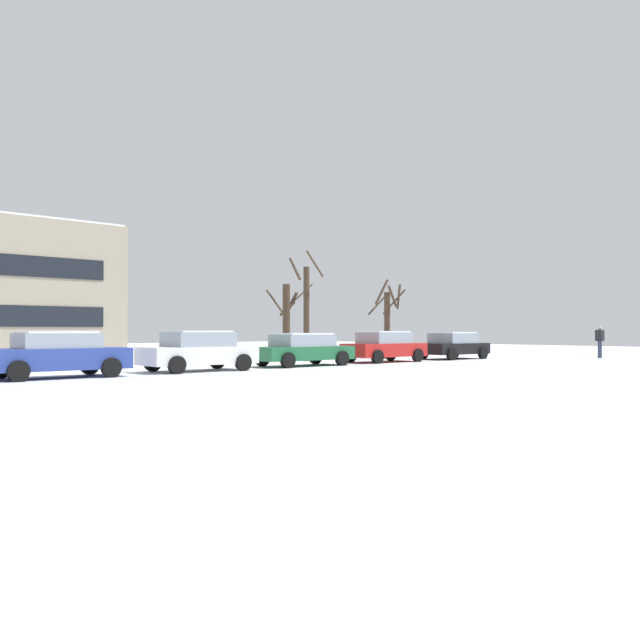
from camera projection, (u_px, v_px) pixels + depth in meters
parked_car_blue at (57, 354)px, 21.02m from camera, size 4.42×2.17×1.50m
parked_car_white at (198, 351)px, 24.49m from camera, size 4.31×2.19×1.52m
parked_car_green at (303, 349)px, 28.07m from camera, size 4.58×2.12×1.41m
parked_car_red at (384, 346)px, 31.59m from camera, size 4.31×2.14×1.49m
parked_car_black at (453, 345)px, 34.95m from camera, size 4.13×2.21×1.44m
pedestrian_crossing at (600, 339)px, 36.22m from camera, size 0.54×0.45×1.77m
tree_far_right at (388, 319)px, 35.34m from camera, size 1.63×1.79×4.32m
tree_far_left at (286, 320)px, 32.98m from camera, size 1.43×1.49×3.85m
tree_far_mid at (306, 309)px, 32.56m from camera, size 1.72×1.55×5.40m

